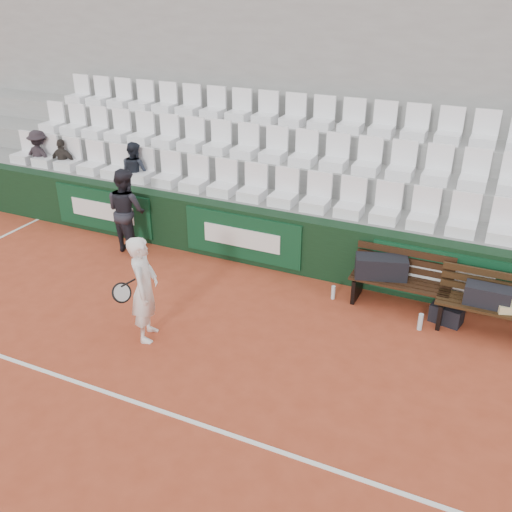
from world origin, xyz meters
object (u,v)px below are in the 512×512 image
(tennis_player, at_px, (144,289))
(spectator_a, at_px, (37,136))
(bench_left, at_px, (398,294))
(spectator_b, at_px, (61,143))
(ball_kid, at_px, (126,210))
(water_bottle_near, at_px, (333,292))
(water_bottle_far, at_px, (420,322))
(spectator_c, at_px, (133,149))
(sports_bag_ground, at_px, (447,314))
(bench_right, at_px, (489,319))
(sports_bag_right, at_px, (487,296))
(sports_bag_left, at_px, (381,267))

(tennis_player, height_order, spectator_a, spectator_a)
(bench_left, xyz_separation_m, spectator_b, (-7.28, 0.95, 1.30))
(bench_left, height_order, ball_kid, ball_kid)
(water_bottle_near, distance_m, water_bottle_far, 1.45)
(bench_left, distance_m, tennis_player, 3.86)
(tennis_player, relative_size, spectator_c, 1.30)
(sports_bag_ground, xyz_separation_m, spectator_c, (-6.23, 1.09, 1.46))
(spectator_b, bearing_deg, tennis_player, 134.67)
(bench_left, bearing_deg, spectator_b, 172.53)
(bench_right, distance_m, sports_bag_ground, 0.58)
(spectator_a, height_order, spectator_b, spectator_a)
(spectator_a, relative_size, spectator_b, 1.12)
(tennis_player, bearing_deg, water_bottle_far, 27.27)
(spectator_b, bearing_deg, sports_bag_right, 164.62)
(water_bottle_near, distance_m, spectator_b, 6.56)
(water_bottle_far, xyz_separation_m, ball_kid, (-5.42, 0.44, 0.66))
(spectator_b, distance_m, spectator_c, 1.81)
(spectator_a, bearing_deg, bench_left, 173.98)
(water_bottle_far, xyz_separation_m, tennis_player, (-3.48, -1.80, 0.65))
(sports_bag_ground, height_order, spectator_b, spectator_b)
(sports_bag_left, relative_size, spectator_b, 0.75)
(water_bottle_far, bearing_deg, ball_kid, 175.38)
(bench_right, xyz_separation_m, ball_kid, (-6.31, 0.12, 0.56))
(spectator_b, bearing_deg, sports_bag_ground, 164.43)
(tennis_player, bearing_deg, bench_left, 37.04)
(bench_left, xyz_separation_m, water_bottle_near, (-0.98, -0.20, -0.11))
(spectator_a, relative_size, spectator_c, 0.97)
(water_bottle_near, bearing_deg, spectator_a, 170.58)
(spectator_c, bearing_deg, water_bottle_near, 179.87)
(bench_right, relative_size, tennis_player, 0.96)
(water_bottle_near, bearing_deg, water_bottle_far, -12.28)
(bench_left, xyz_separation_m, sports_bag_left, (-0.31, 0.01, 0.39))
(sports_bag_left, relative_size, sports_bag_right, 1.26)
(sports_bag_ground, xyz_separation_m, water_bottle_near, (-1.73, -0.06, -0.03))
(bench_right, bearing_deg, spectator_b, 172.46)
(sports_bag_right, height_order, ball_kid, ball_kid)
(bench_right, relative_size, sports_bag_ground, 3.30)
(sports_bag_left, bearing_deg, bench_right, -6.82)
(water_bottle_near, xyz_separation_m, ball_kid, (-4.00, 0.13, 0.67))
(tennis_player, height_order, spectator_c, spectator_c)
(sports_bag_right, distance_m, spectator_b, 8.66)
(sports_bag_right, bearing_deg, bench_right, -4.55)
(bench_left, height_order, spectator_a, spectator_a)
(ball_kid, bearing_deg, tennis_player, 147.56)
(sports_bag_right, bearing_deg, spectator_a, 172.95)
(sports_bag_ground, height_order, spectator_a, spectator_a)
(spectator_a, bearing_deg, sports_bag_left, 173.78)
(bench_right, bearing_deg, ball_kid, 178.92)
(sports_bag_left, xyz_separation_m, sports_bag_ground, (1.06, -0.15, -0.48))
(sports_bag_left, xyz_separation_m, water_bottle_near, (-0.67, -0.21, -0.50))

